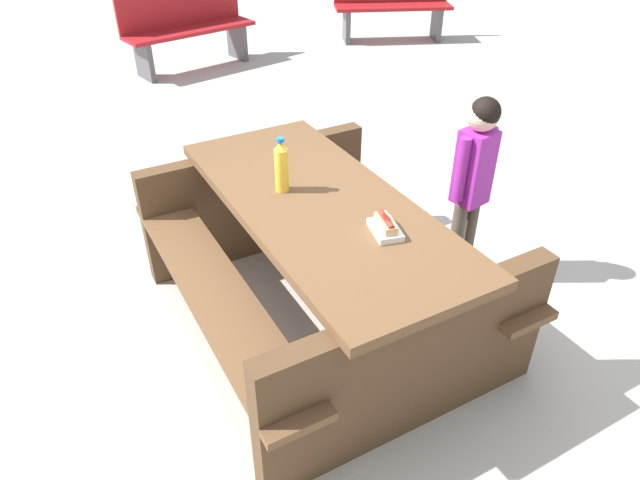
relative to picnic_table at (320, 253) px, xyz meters
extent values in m
plane|color=#B7B2A8|center=(0.00, 0.00, -0.44)|extent=(30.00, 30.00, 0.00)
cube|color=brown|center=(0.00, 0.00, 0.28)|extent=(1.83, 0.84, 0.05)
cube|color=brown|center=(-0.02, 0.56, -0.01)|extent=(1.81, 0.36, 0.04)
cube|color=brown|center=(0.02, -0.56, -0.01)|extent=(1.81, 0.36, 0.04)
cube|color=#4D3520|center=(0.78, 0.03, -0.09)|extent=(0.16, 1.40, 0.70)
cube|color=#4D3520|center=(-0.78, -0.03, -0.09)|extent=(0.16, 1.40, 0.70)
cylinder|color=yellow|center=(-0.17, -0.12, 0.41)|extent=(0.07, 0.07, 0.22)
cone|color=yellow|center=(-0.17, -0.12, 0.54)|extent=(0.06, 0.06, 0.04)
cylinder|color=blue|center=(-0.17, -0.12, 0.57)|extent=(0.04, 0.04, 0.02)
cube|color=white|center=(0.37, 0.13, 0.32)|extent=(0.20, 0.14, 0.03)
cube|color=#D8B272|center=(0.37, 0.13, 0.35)|extent=(0.16, 0.08, 0.04)
cylinder|color=maroon|center=(0.37, 0.13, 0.37)|extent=(0.14, 0.06, 0.03)
ellipsoid|color=maroon|center=(0.37, 0.13, 0.38)|extent=(0.07, 0.04, 0.01)
cylinder|color=brown|center=(0.00, 0.88, -0.20)|extent=(0.08, 0.08, 0.50)
cylinder|color=brown|center=(-0.02, 0.98, -0.20)|extent=(0.08, 0.08, 0.50)
cube|color=purple|center=(-0.01, 0.93, 0.26)|extent=(0.19, 0.19, 0.42)
cylinder|color=purple|center=(0.01, 0.83, 0.29)|extent=(0.06, 0.06, 0.36)
cylinder|color=purple|center=(-0.03, 1.03, 0.29)|extent=(0.06, 0.06, 0.36)
sphere|color=beige|center=(-0.01, 0.93, 0.56)|extent=(0.17, 0.17, 0.17)
sphere|color=black|center=(0.00, 0.93, 0.58)|extent=(0.16, 0.16, 0.16)
cube|color=maroon|center=(-4.50, 3.29, -0.01)|extent=(0.91, 1.54, 0.04)
cube|color=#4C4C51|center=(-4.71, 2.73, -0.24)|extent=(0.36, 0.19, 0.41)
cube|color=#4C4C51|center=(-4.28, 3.85, -0.24)|extent=(0.36, 0.19, 0.41)
cube|color=maroon|center=(-4.52, 0.61, -0.01)|extent=(0.73, 1.55, 0.04)
cube|color=maroon|center=(-4.70, 0.57, 0.21)|extent=(0.38, 1.47, 0.40)
cube|color=#4C4C51|center=(-4.39, 0.03, -0.24)|extent=(0.36, 0.14, 0.41)
cube|color=#4C4C51|center=(-4.66, 1.20, -0.24)|extent=(0.36, 0.14, 0.41)
camera|label=1|loc=(2.10, -1.04, 1.68)|focal=32.24mm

